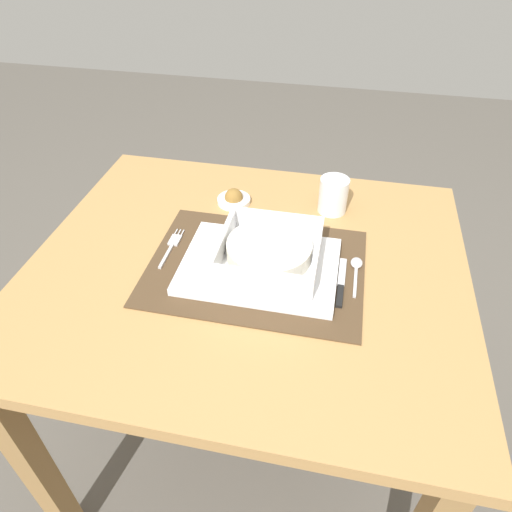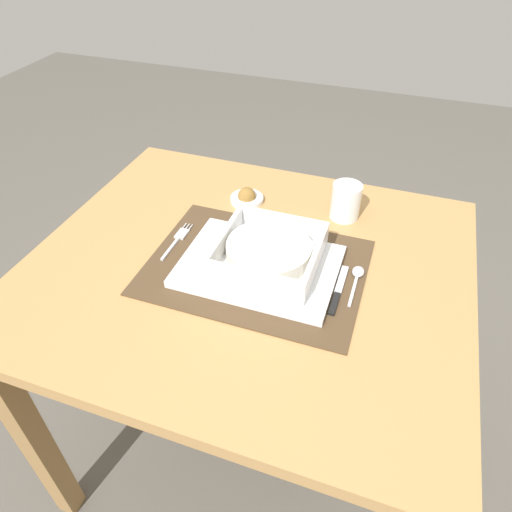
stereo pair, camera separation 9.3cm
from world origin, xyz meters
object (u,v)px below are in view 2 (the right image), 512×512
at_px(dining_table, 248,298).
at_px(bread_knife, 330,282).
at_px(porridge_bowl, 269,253).
at_px(butter_knife, 338,292).
at_px(condiment_saucer, 247,198).
at_px(drinking_glass, 345,203).
at_px(fork, 179,238).
at_px(spoon, 357,276).

xyz_separation_m(dining_table, bread_knife, (0.17, -0.01, 0.11)).
relative_size(dining_table, bread_knife, 6.42).
relative_size(porridge_bowl, butter_knife, 1.41).
xyz_separation_m(butter_knife, condiment_saucer, (-0.27, 0.25, 0.00)).
bearing_deg(drinking_glass, fork, -147.24).
xyz_separation_m(fork, drinking_glass, (0.32, 0.21, 0.03)).
distance_m(dining_table, spoon, 0.25).
relative_size(butter_knife, bread_knife, 1.00).
height_order(dining_table, spoon, spoon).
bearing_deg(bread_knife, butter_knife, -46.79).
bearing_deg(dining_table, butter_knife, -9.26).
relative_size(fork, drinking_glass, 1.57).
xyz_separation_m(dining_table, drinking_glass, (0.16, 0.23, 0.14)).
bearing_deg(drinking_glass, butter_knife, -81.53).
height_order(porridge_bowl, spoon, porridge_bowl).
distance_m(bread_knife, condiment_saucer, 0.34).
relative_size(porridge_bowl, drinking_glass, 2.34).
relative_size(dining_table, condiment_saucer, 11.20).
relative_size(fork, condiment_saucer, 1.66).
bearing_deg(butter_knife, fork, 171.07).
distance_m(fork, drinking_glass, 0.39).
bearing_deg(dining_table, drinking_glass, 55.82).
relative_size(drinking_glass, condiment_saucer, 1.05).
xyz_separation_m(dining_table, porridge_bowl, (0.05, -0.01, 0.15)).
distance_m(butter_knife, drinking_glass, 0.27).
relative_size(spoon, bread_knife, 0.81).
bearing_deg(butter_knife, bread_knife, 130.45).
bearing_deg(butter_knife, spoon, 64.03).
distance_m(drinking_glass, condiment_saucer, 0.24).
height_order(porridge_bowl, drinking_glass, drinking_glass).
relative_size(dining_table, fork, 6.76).
relative_size(butter_knife, condiment_saucer, 1.74).
distance_m(porridge_bowl, condiment_saucer, 0.25).
bearing_deg(condiment_saucer, dining_table, -69.50).
distance_m(spoon, butter_knife, 0.06).
bearing_deg(dining_table, fork, 173.02).
bearing_deg(spoon, porridge_bowl, -173.39).
bearing_deg(porridge_bowl, drinking_glass, 65.10).
relative_size(spoon, butter_knife, 0.81).
bearing_deg(dining_table, bread_knife, -2.89).
bearing_deg(butter_knife, drinking_glass, 97.75).
bearing_deg(drinking_glass, porridge_bowl, -114.90).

